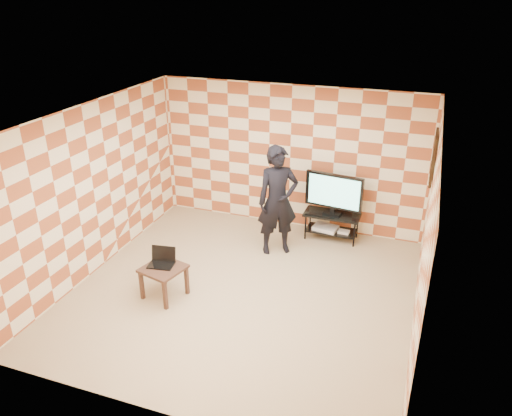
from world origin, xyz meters
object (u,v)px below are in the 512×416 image
(tv_stand, at_px, (332,220))
(tv, at_px, (334,192))
(side_table, at_px, (164,273))
(person, at_px, (278,201))

(tv_stand, bearing_deg, tv, -82.65)
(tv, xyz_separation_m, side_table, (-1.98, -2.65, -0.51))
(tv_stand, distance_m, person, 1.26)
(tv_stand, bearing_deg, person, -136.41)
(person, bearing_deg, tv_stand, 12.43)
(side_table, bearing_deg, person, 58.18)
(tv_stand, relative_size, tv, 0.97)
(side_table, bearing_deg, tv_stand, 53.33)
(tv_stand, relative_size, person, 0.53)
(tv_stand, height_order, tv, tv)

